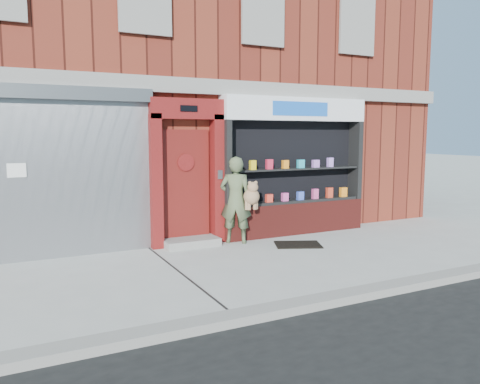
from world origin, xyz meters
TOP-DOWN VIEW (x-y plane):
  - ground at (0.00, 0.00)m, footprint 80.00×80.00m
  - curb at (0.00, -2.15)m, footprint 60.00×0.30m
  - building at (-0.00, 5.99)m, footprint 12.00×8.16m
  - shutter_bay at (-3.00, 1.93)m, footprint 3.10×0.30m
  - red_door_bay at (-0.75, 1.86)m, footprint 1.52×0.58m
  - pharmacy_bay at (1.75, 1.81)m, footprint 3.50×0.41m
  - woman at (0.19, 1.53)m, footprint 0.81×0.71m
  - doormat at (1.19, 0.80)m, footprint 1.07×0.93m

SIDE VIEW (x-z plane):
  - ground at x=0.00m, z-range 0.00..0.00m
  - doormat at x=1.19m, z-range 0.00..0.02m
  - curb at x=0.00m, z-range 0.00..0.12m
  - woman at x=0.19m, z-range 0.01..1.78m
  - pharmacy_bay at x=1.75m, z-range -0.13..2.87m
  - red_door_bay at x=-0.75m, z-range 0.01..2.91m
  - shutter_bay at x=-3.00m, z-range 0.20..3.24m
  - building at x=0.00m, z-range 0.00..8.00m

